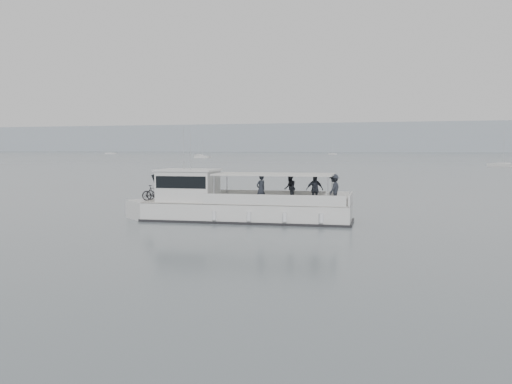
% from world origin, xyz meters
% --- Properties ---
extents(ground, '(1400.00, 1400.00, 0.00)m').
position_xyz_m(ground, '(0.00, 0.00, 0.00)').
color(ground, slate).
rests_on(ground, ground).
extents(headland, '(1400.00, 90.00, 28.00)m').
position_xyz_m(headland, '(0.00, 560.00, 14.00)').
color(headland, '#939EA8').
rests_on(headland, ground).
extents(tour_boat, '(12.91, 4.23, 5.37)m').
position_xyz_m(tour_boat, '(-2.96, 1.98, 0.88)').
color(tour_boat, silver).
rests_on(tour_boat, ground).
extents(moored_fleet, '(432.26, 275.63, 9.63)m').
position_xyz_m(moored_fleet, '(-27.61, 179.27, 0.36)').
color(moored_fleet, silver).
rests_on(moored_fleet, ground).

